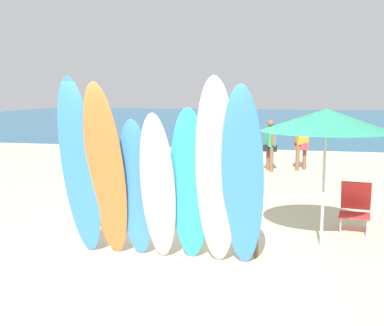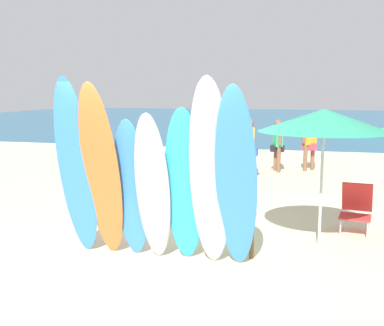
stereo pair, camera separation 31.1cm
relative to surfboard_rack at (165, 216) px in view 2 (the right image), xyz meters
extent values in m
plane|color=beige|center=(0.00, 14.00, -0.53)|extent=(60.00, 60.00, 0.00)
cube|color=#235B7F|center=(0.00, 32.66, -0.52)|extent=(60.00, 40.00, 0.02)
cylinder|color=brown|center=(-1.29, 0.00, -0.21)|extent=(0.07, 0.07, 0.66)
cylinder|color=brown|center=(1.29, 0.00, -0.21)|extent=(0.07, 0.07, 0.66)
cylinder|color=brown|center=(0.00, 0.00, 0.12)|extent=(2.70, 0.06, 0.06)
ellipsoid|color=#337AD1|center=(-1.15, -0.51, 0.76)|extent=(0.55, 0.64, 2.58)
ellipsoid|color=orange|center=(-0.76, -0.52, 0.72)|extent=(0.57, 0.73, 2.51)
ellipsoid|color=#337AD1|center=(-0.38, -0.37, 0.47)|extent=(0.51, 0.42, 2.01)
ellipsoid|color=#999EA3|center=(-0.03, -0.46, 0.52)|extent=(0.51, 0.54, 2.11)
ellipsoid|color=#289EC6|center=(0.40, -0.38, 0.56)|extent=(0.58, 0.53, 2.18)
ellipsoid|color=#999EA3|center=(0.79, -0.48, 0.76)|extent=(0.58, 0.59, 2.58)
ellipsoid|color=#337AD1|center=(1.14, -0.53, 0.70)|extent=(0.57, 0.70, 2.47)
cylinder|color=brown|center=(2.12, 8.03, -0.14)|extent=(0.12, 0.12, 0.78)
cylinder|color=brown|center=(1.91, 7.78, -0.14)|extent=(0.12, 0.12, 0.78)
cube|color=#DB333D|center=(2.01, 7.91, 0.19)|extent=(0.42, 0.26, 0.19)
cube|color=orange|center=(2.01, 7.91, 0.56)|extent=(0.42, 0.45, 0.61)
sphere|color=brown|center=(2.01, 7.91, 0.98)|extent=(0.22, 0.22, 0.22)
cylinder|color=brown|center=(2.18, 8.11, 0.59)|extent=(0.10, 0.10, 0.55)
cylinder|color=brown|center=(1.85, 7.71, 0.59)|extent=(0.10, 0.10, 0.55)
cylinder|color=brown|center=(1.16, 7.37, -0.16)|extent=(0.11, 0.11, 0.74)
cylinder|color=brown|center=(1.05, 7.66, -0.16)|extent=(0.11, 0.11, 0.74)
cube|color=black|center=(1.10, 7.51, 0.15)|extent=(0.40, 0.25, 0.18)
cube|color=#33A36B|center=(1.10, 7.51, 0.50)|extent=(0.33, 0.43, 0.58)
sphere|color=brown|center=(1.10, 7.51, 0.90)|extent=(0.21, 0.21, 0.21)
cylinder|color=brown|center=(1.19, 7.28, 0.53)|extent=(0.09, 0.09, 0.52)
cylinder|color=brown|center=(1.01, 7.74, 0.53)|extent=(0.09, 0.09, 0.52)
cylinder|color=brown|center=(0.42, 6.38, -0.14)|extent=(0.12, 0.12, 0.78)
cylinder|color=brown|center=(0.49, 6.07, -0.14)|extent=(0.12, 0.12, 0.78)
cube|color=#2D4CB2|center=(0.45, 6.23, 0.19)|extent=(0.42, 0.26, 0.19)
cube|color=orange|center=(0.45, 6.23, 0.56)|extent=(0.29, 0.44, 0.61)
sphere|color=brown|center=(0.45, 6.23, 0.98)|extent=(0.22, 0.22, 0.22)
cylinder|color=brown|center=(0.39, 6.48, 0.59)|extent=(0.10, 0.10, 0.55)
cylinder|color=brown|center=(0.51, 5.97, 0.59)|extent=(0.10, 0.10, 0.55)
cylinder|color=brown|center=(-0.10, 4.29, -0.12)|extent=(0.13, 0.13, 0.83)
cylinder|color=brown|center=(-0.44, 4.25, -0.12)|extent=(0.13, 0.13, 0.83)
cube|color=#2D4CB2|center=(-0.27, 4.27, 0.23)|extent=(0.45, 0.28, 0.20)
cube|color=#2D4CB2|center=(-0.27, 4.27, 0.63)|extent=(0.45, 0.27, 0.65)
sphere|color=brown|center=(-0.27, 4.27, 1.07)|extent=(0.24, 0.24, 0.24)
cylinder|color=brown|center=(0.00, 4.30, 0.66)|extent=(0.10, 0.10, 0.58)
cylinder|color=brown|center=(-0.55, 4.24, 0.66)|extent=(0.10, 0.10, 0.58)
cylinder|color=#B7B7BC|center=(2.59, 1.42, -0.39)|extent=(0.02, 0.02, 0.28)
cylinder|color=#B7B7BC|center=(3.00, 1.36, -0.39)|extent=(0.02, 0.02, 0.28)
cylinder|color=#B7B7BC|center=(2.64, 1.80, -0.39)|extent=(0.02, 0.02, 0.28)
cylinder|color=#B7B7BC|center=(3.06, 1.74, -0.39)|extent=(0.02, 0.02, 0.28)
cube|color=red|center=(2.82, 1.58, -0.24)|extent=(0.56, 0.52, 0.03)
cube|color=red|center=(2.87, 1.90, 0.03)|extent=(0.53, 0.30, 0.52)
cylinder|color=silver|center=(2.23, 0.67, 0.49)|extent=(0.04, 0.04, 2.04)
cone|color=#2D9370|center=(2.23, 0.67, 1.42)|extent=(1.93, 1.93, 0.34)
ellipsoid|color=teal|center=(5.37, 20.72, -0.36)|extent=(4.79, 2.26, 0.38)
camera|label=1|loc=(1.77, -6.59, 1.86)|focal=44.37mm
camera|label=2|loc=(2.07, -6.52, 1.86)|focal=44.37mm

